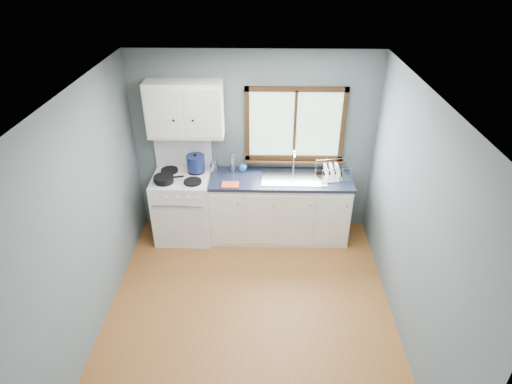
{
  "coord_description": "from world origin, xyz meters",
  "views": [
    {
      "loc": [
        0.15,
        -3.43,
        3.63
      ],
      "look_at": [
        0.05,
        0.9,
        1.05
      ],
      "focal_mm": 30.0,
      "sensor_mm": 36.0,
      "label": 1
    }
  ],
  "objects_px": {
    "gas_range": "(184,205)",
    "utensil_crock": "(214,166)",
    "thermos": "(233,163)",
    "sink": "(294,182)",
    "dish_rack": "(332,174)",
    "stockpot": "(196,163)",
    "base_cabinets": "(279,210)",
    "skillet": "(164,178)"
  },
  "relations": [
    {
      "from": "skillet",
      "to": "base_cabinets",
      "type": "bearing_deg",
      "value": -7.76
    },
    {
      "from": "gas_range",
      "to": "sink",
      "type": "bearing_deg",
      "value": 0.71
    },
    {
      "from": "gas_range",
      "to": "utensil_crock",
      "type": "bearing_deg",
      "value": 24.22
    },
    {
      "from": "gas_range",
      "to": "base_cabinets",
      "type": "distance_m",
      "value": 1.31
    },
    {
      "from": "thermos",
      "to": "stockpot",
      "type": "bearing_deg",
      "value": -176.59
    },
    {
      "from": "base_cabinets",
      "to": "thermos",
      "type": "bearing_deg",
      "value": 166.92
    },
    {
      "from": "utensil_crock",
      "to": "thermos",
      "type": "distance_m",
      "value": 0.26
    },
    {
      "from": "base_cabinets",
      "to": "utensil_crock",
      "type": "xyz_separation_m",
      "value": [
        -0.89,
        0.17,
        0.58
      ]
    },
    {
      "from": "base_cabinets",
      "to": "gas_range",
      "type": "bearing_deg",
      "value": -179.18
    },
    {
      "from": "base_cabinets",
      "to": "stockpot",
      "type": "height_order",
      "value": "stockpot"
    },
    {
      "from": "base_cabinets",
      "to": "skillet",
      "type": "distance_m",
      "value": 1.61
    },
    {
      "from": "stockpot",
      "to": "thermos",
      "type": "distance_m",
      "value": 0.49
    },
    {
      "from": "base_cabinets",
      "to": "sink",
      "type": "bearing_deg",
      "value": -0.13
    },
    {
      "from": "gas_range",
      "to": "sink",
      "type": "relative_size",
      "value": 1.62
    },
    {
      "from": "sink",
      "to": "dish_rack",
      "type": "xyz_separation_m",
      "value": [
        0.5,
        0.03,
        0.12
      ]
    },
    {
      "from": "stockpot",
      "to": "thermos",
      "type": "height_order",
      "value": "thermos"
    },
    {
      "from": "gas_range",
      "to": "base_cabinets",
      "type": "height_order",
      "value": "gas_range"
    },
    {
      "from": "skillet",
      "to": "thermos",
      "type": "xyz_separation_m",
      "value": [
        0.86,
        0.32,
        0.08
      ]
    },
    {
      "from": "utensil_crock",
      "to": "dish_rack",
      "type": "relative_size",
      "value": 0.75
    },
    {
      "from": "sink",
      "to": "utensil_crock",
      "type": "bearing_deg",
      "value": 170.98
    },
    {
      "from": "base_cabinets",
      "to": "stockpot",
      "type": "xyz_separation_m",
      "value": [
        -1.12,
        0.12,
        0.66
      ]
    },
    {
      "from": "skillet",
      "to": "thermos",
      "type": "height_order",
      "value": "thermos"
    },
    {
      "from": "gas_range",
      "to": "base_cabinets",
      "type": "relative_size",
      "value": 0.74
    },
    {
      "from": "sink",
      "to": "dish_rack",
      "type": "relative_size",
      "value": 1.86
    },
    {
      "from": "gas_range",
      "to": "stockpot",
      "type": "xyz_separation_m",
      "value": [
        0.18,
        0.14,
        0.57
      ]
    },
    {
      "from": "utensil_crock",
      "to": "dish_rack",
      "type": "distance_m",
      "value": 1.57
    },
    {
      "from": "sink",
      "to": "gas_range",
      "type": "bearing_deg",
      "value": -179.29
    },
    {
      "from": "stockpot",
      "to": "utensil_crock",
      "type": "bearing_deg",
      "value": 12.32
    },
    {
      "from": "stockpot",
      "to": "dish_rack",
      "type": "distance_m",
      "value": 1.81
    },
    {
      "from": "skillet",
      "to": "thermos",
      "type": "bearing_deg",
      "value": 5.93
    },
    {
      "from": "base_cabinets",
      "to": "stockpot",
      "type": "distance_m",
      "value": 1.3
    },
    {
      "from": "sink",
      "to": "skillet",
      "type": "xyz_separation_m",
      "value": [
        -1.68,
        -0.17,
        0.13
      ]
    },
    {
      "from": "thermos",
      "to": "utensil_crock",
      "type": "bearing_deg",
      "value": 175.08
    },
    {
      "from": "sink",
      "to": "stockpot",
      "type": "bearing_deg",
      "value": 174.78
    },
    {
      "from": "dish_rack",
      "to": "gas_range",
      "type": "bearing_deg",
      "value": 170.39
    },
    {
      "from": "thermos",
      "to": "dish_rack",
      "type": "xyz_separation_m",
      "value": [
        1.31,
        -0.12,
        -0.09
      ]
    },
    {
      "from": "utensil_crock",
      "to": "dish_rack",
      "type": "bearing_deg",
      "value": -5.2
    },
    {
      "from": "skillet",
      "to": "stockpot",
      "type": "xyz_separation_m",
      "value": [
        0.38,
        0.29,
        0.08
      ]
    },
    {
      "from": "stockpot",
      "to": "utensil_crock",
      "type": "height_order",
      "value": "utensil_crock"
    },
    {
      "from": "gas_range",
      "to": "stockpot",
      "type": "relative_size",
      "value": 5.13
    },
    {
      "from": "skillet",
      "to": "stockpot",
      "type": "bearing_deg",
      "value": 23.19
    },
    {
      "from": "gas_range",
      "to": "thermos",
      "type": "relative_size",
      "value": 4.82
    }
  ]
}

